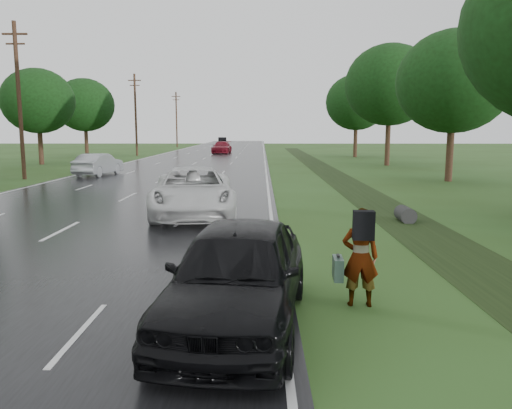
{
  "coord_description": "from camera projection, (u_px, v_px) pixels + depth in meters",
  "views": [
    {
      "loc": [
        6.38,
        -7.5,
        3.23
      ],
      "look_at": [
        6.24,
        5.35,
        1.3
      ],
      "focal_mm": 35.0,
      "sensor_mm": 36.0,
      "label": 1
    }
  ],
  "objects": [
    {
      "name": "far_car_red",
      "position": [
        222.0,
        147.0,
        67.63
      ],
      "size": [
        2.59,
        5.7,
        1.62
      ],
      "primitive_type": "imported",
      "rotation": [
        0.0,
        0.0,
        -0.06
      ],
      "color": "maroon",
      "rests_on": "road"
    },
    {
      "name": "road",
      "position": [
        201.0,
        160.0,
        52.45
      ],
      "size": [
        14.0,
        180.0,
        0.04
      ],
      "primitive_type": "cube",
      "color": "black",
      "rests_on": "ground"
    },
    {
      "name": "tree_west_d",
      "position": [
        38.0,
        101.0,
        45.81
      ],
      "size": [
        6.6,
        6.6,
        8.8
      ],
      "color": "#382417",
      "rests_on": "ground"
    },
    {
      "name": "tree_east_c",
      "position": [
        454.0,
        82.0,
        30.59
      ],
      "size": [
        7.0,
        7.0,
        9.29
      ],
      "color": "#382417",
      "rests_on": "ground"
    },
    {
      "name": "pedestrian",
      "position": [
        359.0,
        256.0,
        9.12
      ],
      "size": [
        0.83,
        0.77,
        1.84
      ],
      "rotation": [
        0.0,
        0.0,
        3.09
      ],
      "color": "#A5998C",
      "rests_on": "ground"
    },
    {
      "name": "white_pickup",
      "position": [
        193.0,
        191.0,
        18.72
      ],
      "size": [
        3.71,
        6.74,
        1.79
      ],
      "primitive_type": "imported",
      "rotation": [
        0.0,
        0.0,
        0.12
      ],
      "color": "silver",
      "rests_on": "road"
    },
    {
      "name": "tree_east_f",
      "position": [
        356.0,
        102.0,
        58.24
      ],
      "size": [
        7.2,
        7.2,
        9.62
      ],
      "color": "#382417",
      "rests_on": "ground"
    },
    {
      "name": "edge_stripe_east",
      "position": [
        265.0,
        160.0,
        52.38
      ],
      "size": [
        0.12,
        180.0,
        0.01
      ],
      "primitive_type": "cube",
      "color": "silver",
      "rests_on": "road"
    },
    {
      "name": "utility_pole_far",
      "position": [
        136.0,
        114.0,
        61.67
      ],
      "size": [
        1.6,
        0.26,
        10.0
      ],
      "color": "#382417",
      "rests_on": "ground"
    },
    {
      "name": "tree_east_d",
      "position": [
        390.0,
        85.0,
        44.28
      ],
      "size": [
        8.0,
        8.0,
        10.76
      ],
      "color": "#382417",
      "rests_on": "ground"
    },
    {
      "name": "utility_pole_mid",
      "position": [
        19.0,
        99.0,
        32.01
      ],
      "size": [
        1.6,
        0.26,
        10.0
      ],
      "color": "#382417",
      "rests_on": "ground"
    },
    {
      "name": "drainage_ditch",
      "position": [
        358.0,
        191.0,
        26.33
      ],
      "size": [
        2.2,
        120.0,
        0.56
      ],
      "color": "black",
      "rests_on": "ground"
    },
    {
      "name": "dark_sedan",
      "position": [
        238.0,
        274.0,
        8.12
      ],
      "size": [
        2.65,
        5.29,
        1.73
      ],
      "primitive_type": "imported",
      "rotation": [
        0.0,
        0.0,
        -0.12
      ],
      "color": "black",
      "rests_on": "road"
    },
    {
      "name": "tree_west_f",
      "position": [
        85.0,
        105.0,
        59.61
      ],
      "size": [
        7.0,
        7.0,
        9.29
      ],
      "color": "#382417",
      "rests_on": "ground"
    },
    {
      "name": "center_line",
      "position": [
        201.0,
        160.0,
        52.45
      ],
      "size": [
        0.12,
        180.0,
        0.01
      ],
      "primitive_type": "cube",
      "color": "silver",
      "rests_on": "road"
    },
    {
      "name": "silver_sedan",
      "position": [
        99.0,
        164.0,
        35.02
      ],
      "size": [
        2.36,
        4.88,
        1.54
      ],
      "primitive_type": "imported",
      "rotation": [
        0.0,
        0.0,
        2.98
      ],
      "color": "#969A9F",
      "rests_on": "road"
    },
    {
      "name": "utility_pole_distant",
      "position": [
        176.0,
        119.0,
        91.33
      ],
      "size": [
        1.6,
        0.26,
        10.0
      ],
      "color": "#382417",
      "rests_on": "ground"
    },
    {
      "name": "edge_stripe_west",
      "position": [
        137.0,
        160.0,
        52.52
      ],
      "size": [
        0.12,
        180.0,
        0.01
      ],
      "primitive_type": "cube",
      "color": "silver",
      "rests_on": "road"
    },
    {
      "name": "far_car_dark",
      "position": [
        222.0,
        141.0,
        104.62
      ],
      "size": [
        2.1,
        5.0,
        1.61
      ],
      "primitive_type": "imported",
      "rotation": [
        0.0,
        0.0,
        3.22
      ],
      "color": "black",
      "rests_on": "road"
    }
  ]
}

